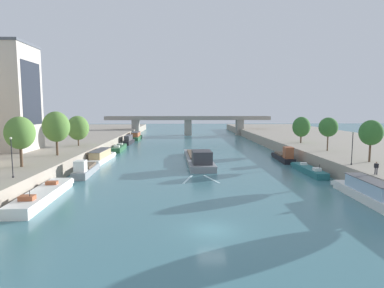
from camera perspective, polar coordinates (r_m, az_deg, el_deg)
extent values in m
plane|color=#42757F|center=(30.05, 3.43, -14.84)|extent=(400.00, 400.00, 0.00)
cube|color=gray|center=(90.96, -25.32, -0.32)|extent=(36.00, 170.00, 2.57)
cube|color=gray|center=(93.20, 24.58, -0.14)|extent=(36.00, 170.00, 2.57)
cube|color=gray|center=(65.77, 1.04, -2.71)|extent=(5.28, 23.73, 1.03)
cube|color=gray|center=(77.73, 0.27, -1.23)|extent=(4.27, 1.37, 0.88)
cube|color=gray|center=(65.68, 1.04, -2.24)|extent=(5.37, 23.74, 0.06)
cube|color=#38383D|center=(57.61, 1.73, -2.30)|extent=(3.50, 4.83, 2.23)
cube|color=black|center=(59.90, 1.51, -1.64)|extent=(2.67, 0.12, 0.63)
cube|color=brown|center=(67.98, 0.87, -1.77)|extent=(3.90, 12.38, 0.36)
cylinder|color=#232328|center=(58.70, 2.28, -2.70)|extent=(0.07, 0.07, 1.10)
cube|color=silver|center=(50.23, 3.40, -6.14)|extent=(2.20, 5.82, 0.03)
cube|color=silver|center=(49.91, -0.72, -6.21)|extent=(1.80, 5.91, 0.03)
cube|color=silver|center=(42.52, -24.76, -8.25)|extent=(3.12, 14.23, 1.14)
cube|color=silver|center=(49.30, -21.63, -6.02)|extent=(2.63, 1.31, 0.94)
cube|color=silver|center=(42.38, -24.79, -7.46)|extent=(3.18, 14.23, 0.06)
cube|color=#9E5133|center=(45.17, -23.37, -6.27)|extent=(1.39, 0.94, 0.40)
cube|color=#9E5133|center=(38.77, -26.95, -8.41)|extent=(1.53, 1.14, 0.48)
cylinder|color=#232328|center=(38.28, -26.58, -8.10)|extent=(0.07, 0.07, 1.10)
cube|color=gray|center=(56.21, -18.05, -4.55)|extent=(2.52, 9.94, 1.08)
cube|color=gray|center=(61.25, -16.86, -3.53)|extent=(2.09, 1.30, 0.91)
cube|color=gray|center=(56.11, -18.07, -3.98)|extent=(2.56, 9.94, 0.06)
cube|color=white|center=(52.76, -18.99, -3.68)|extent=(1.69, 2.03, 1.70)
cube|color=black|center=(53.67, -18.72, -3.23)|extent=(1.29, 0.08, 0.48)
cube|color=brown|center=(57.02, -17.84, -3.60)|extent=(1.87, 5.19, 0.36)
cylinder|color=#232328|center=(53.11, -18.53, -3.93)|extent=(0.07, 0.07, 1.10)
cube|color=silver|center=(69.27, -15.59, -2.52)|extent=(3.08, 13.43, 0.95)
cube|color=silver|center=(75.97, -14.17, -1.64)|extent=(2.52, 1.29, 0.83)
cube|color=silver|center=(69.20, -15.61, -2.11)|extent=(3.13, 13.44, 0.06)
cube|color=tan|center=(68.46, -15.77, -1.61)|extent=(2.44, 8.61, 1.36)
cube|color=#4C4C51|center=(68.37, -15.79, -1.01)|extent=(2.60, 8.88, 0.08)
cylinder|color=#232328|center=(65.20, -16.24, -2.12)|extent=(0.07, 0.07, 1.10)
cube|color=#235633|center=(85.62, -12.69, -0.73)|extent=(2.64, 11.91, 1.11)
cube|color=#235633|center=(91.76, -12.09, -0.19)|extent=(2.17, 1.31, 0.92)
cube|color=#235633|center=(85.55, -12.70, -0.35)|extent=(2.68, 11.92, 0.06)
cube|color=white|center=(88.08, -12.44, 0.00)|extent=(1.15, 0.94, 0.40)
cube|color=white|center=(82.26, -13.05, -0.43)|extent=(1.27, 1.14, 0.48)
cylinder|color=#232328|center=(81.94, -12.85, -0.23)|extent=(0.07, 0.07, 1.10)
cube|color=black|center=(100.64, -11.02, 0.32)|extent=(1.98, 10.22, 1.03)
cube|color=black|center=(105.96, -10.49, 0.68)|extent=(1.70, 1.26, 0.88)
cube|color=black|center=(100.58, -11.02, 0.63)|extent=(2.02, 10.22, 0.06)
cube|color=#38383D|center=(100.01, -11.09, 1.04)|extent=(1.59, 6.55, 1.50)
cube|color=#4C4C51|center=(99.94, -11.10, 1.49)|extent=(1.70, 6.75, 0.08)
cylinder|color=#232328|center=(97.49, -11.20, 0.79)|extent=(0.07, 0.07, 1.10)
cube|color=#235633|center=(114.38, -9.74, 1.07)|extent=(2.63, 11.83, 1.10)
cube|color=#235633|center=(120.55, -9.35, 1.39)|extent=(2.45, 1.25, 0.92)
cube|color=#235633|center=(114.33, -9.74, 1.36)|extent=(2.68, 11.83, 0.06)
cube|color=#9E5133|center=(113.68, -9.79, 1.71)|extent=(2.15, 7.57, 1.43)
cube|color=#4C4C51|center=(113.62, -9.79, 2.09)|extent=(2.30, 7.80, 0.08)
cylinder|color=#232328|center=(110.72, -9.79, 1.50)|extent=(0.07, 0.07, 1.10)
cube|color=silver|center=(43.97, 28.22, -8.04)|extent=(2.70, 12.55, 1.01)
cube|color=silver|center=(49.67, 24.59, -6.15)|extent=(2.28, 1.28, 0.87)
cube|color=silver|center=(43.85, 28.26, -7.36)|extent=(2.75, 12.55, 0.06)
cube|color=#9EBCD6|center=(43.15, 28.71, -6.55)|extent=(2.16, 8.04, 1.48)
cube|color=#4C4C51|center=(42.99, 28.77, -5.53)|extent=(2.30, 8.29, 0.08)
cube|color=#23666B|center=(57.79, 19.83, -4.39)|extent=(2.04, 11.02, 0.96)
cube|color=#23666B|center=(63.14, 17.84, -3.34)|extent=(1.87, 1.22, 0.84)
cube|color=#23666B|center=(57.70, 19.85, -3.89)|extent=(2.08, 11.02, 0.06)
cube|color=white|center=(59.87, 18.99, -3.27)|extent=(0.99, 0.91, 0.40)
cube|color=white|center=(54.85, 21.07, -4.17)|extent=(1.09, 1.11, 0.48)
cylinder|color=#232328|center=(54.72, 21.46, -3.88)|extent=(0.07, 0.07, 1.10)
cube|color=black|center=(70.13, 15.67, -2.40)|extent=(2.56, 10.58, 0.98)
cube|color=black|center=(75.47, 14.55, -1.69)|extent=(2.11, 1.29, 0.85)
cube|color=black|center=(70.05, 15.69, -1.98)|extent=(2.61, 10.59, 0.06)
cube|color=#9E5133|center=(66.50, 16.53, -1.46)|extent=(1.71, 2.16, 2.21)
cube|color=black|center=(67.46, 16.29, -1.06)|extent=(1.30, 0.08, 0.62)
cube|color=brown|center=(71.03, 15.47, -1.69)|extent=(1.90, 5.52, 0.36)
cylinder|color=#232328|center=(67.06, 16.68, -1.88)|extent=(0.07, 0.07, 1.10)
cylinder|color=brown|center=(51.84, -27.78, -1.62)|extent=(0.39, 0.39, 3.55)
ellipsoid|color=#568438|center=(51.55, -27.95, 1.73)|extent=(4.07, 4.07, 4.60)
cylinder|color=brown|center=(61.69, -22.59, -0.20)|extent=(0.38, 0.38, 3.59)
ellipsoid|color=#568438|center=(61.43, -22.72, 2.82)|extent=(4.60, 4.60, 5.30)
cylinder|color=brown|center=(75.85, -19.31, 0.64)|extent=(0.28, 0.28, 2.47)
ellipsoid|color=#568438|center=(75.65, -19.38, 2.67)|extent=(4.73, 4.73, 5.31)
cylinder|color=brown|center=(57.08, 28.73, -1.04)|extent=(0.30, 0.30, 3.47)
ellipsoid|color=#336B2D|center=(56.82, 28.88, 1.76)|extent=(3.48, 3.48, 3.86)
cylinder|color=brown|center=(68.40, 22.69, 0.39)|extent=(0.26, 0.26, 3.59)
ellipsoid|color=#336B2D|center=(68.19, 22.79, 2.75)|extent=(3.59, 3.59, 3.73)
cylinder|color=brown|center=(82.05, 18.56, 1.08)|extent=(0.33, 0.33, 2.50)
ellipsoid|color=#336B2D|center=(81.87, 18.62, 2.87)|extent=(4.14, 4.14, 4.78)
cylinder|color=black|center=(44.13, -29.03, -2.26)|extent=(0.11, 0.11, 4.60)
sphere|color=#EAE5C6|center=(43.87, -29.20, 0.89)|extent=(0.28, 0.28, 0.28)
cylinder|color=black|center=(44.48, -28.87, -5.07)|extent=(0.22, 0.22, 0.20)
cylinder|color=black|center=(52.79, 26.27, -0.84)|extent=(0.11, 0.11, 4.59)
sphere|color=#EAE5C6|center=(52.57, 26.40, 1.79)|extent=(0.28, 0.28, 0.28)
cylinder|color=black|center=(53.08, 26.16, -3.19)|extent=(0.22, 0.22, 0.20)
cube|color=#BCB2A8|center=(73.06, -30.13, 6.89)|extent=(10.76, 9.92, 20.15)
cube|color=#4C515B|center=(74.04, -30.58, 14.89)|extent=(11.08, 10.22, 0.50)
cube|color=#232833|center=(70.72, -26.28, 7.95)|extent=(0.04, 7.93, 12.09)
cube|color=gray|center=(130.31, -0.71, 4.38)|extent=(65.69, 4.40, 0.60)
cube|color=gray|center=(128.29, -0.70, 4.68)|extent=(65.69, 0.30, 0.90)
cube|color=gray|center=(132.29, -0.73, 4.73)|extent=(65.69, 0.30, 0.90)
cube|color=gray|center=(131.70, -9.83, 2.84)|extent=(2.80, 3.60, 6.12)
cube|color=gray|center=(130.47, -0.71, 2.90)|extent=(2.80, 3.60, 6.12)
cube|color=gray|center=(132.54, 8.35, 2.89)|extent=(2.80, 3.60, 6.12)
cylinder|color=#2D2D38|center=(46.83, 29.44, -4.16)|extent=(0.13, 0.13, 0.84)
cylinder|color=#2D2D38|center=(46.80, 29.68, -4.18)|extent=(0.13, 0.13, 0.84)
cube|color=black|center=(46.70, 29.61, -3.33)|extent=(0.39, 0.37, 0.56)
sphere|color=#9E7051|center=(46.64, 29.64, -2.84)|extent=(0.21, 0.21, 0.21)
cylinder|color=black|center=(46.73, 29.34, -3.31)|extent=(0.09, 0.09, 0.54)
cylinder|color=black|center=(46.67, 29.88, -3.35)|extent=(0.09, 0.09, 0.54)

